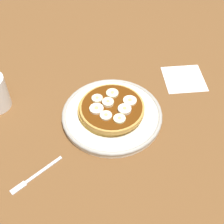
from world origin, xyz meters
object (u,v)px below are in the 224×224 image
at_px(banana_slice_4, 119,119).
at_px(banana_slice_7, 96,109).
at_px(pancake_stack, 110,109).
at_px(banana_slice_2, 125,110).
at_px(banana_slice_3, 106,116).
at_px(banana_slice_0, 108,103).
at_px(plate, 112,115).
at_px(fork, 34,176).
at_px(banana_slice_1, 130,101).
at_px(banana_slice_6, 111,93).
at_px(napkin, 184,79).
at_px(banana_slice_5, 97,99).

relative_size(banana_slice_4, banana_slice_7, 0.84).
bearing_deg(banana_slice_4, pancake_stack, 26.89).
distance_m(banana_slice_2, banana_slice_3, 0.05).
relative_size(banana_slice_0, banana_slice_4, 1.00).
relative_size(plate, banana_slice_4, 8.75).
xyz_separation_m(banana_slice_3, fork, (-0.14, 0.15, -0.04)).
xyz_separation_m(plate, banana_slice_7, (-0.01, 0.04, 0.03)).
distance_m(banana_slice_1, banana_slice_6, 0.05).
xyz_separation_m(pancake_stack, banana_slice_4, (-0.04, -0.02, 0.02)).
bearing_deg(banana_slice_3, fork, 132.88).
xyz_separation_m(pancake_stack, banana_slice_0, (0.01, 0.01, 0.02)).
bearing_deg(plate, pancake_stack, 71.90).
height_order(napkin, fork, fork).
bearing_deg(banana_slice_0, banana_slice_2, -118.53).
bearing_deg(banana_slice_3, plate, -22.47).
distance_m(banana_slice_1, banana_slice_3, 0.07).
relative_size(banana_slice_2, banana_slice_4, 1.13).
bearing_deg(fork, banana_slice_5, -33.21).
bearing_deg(banana_slice_6, banana_slice_0, 168.20).
bearing_deg(fork, plate, -43.57).
relative_size(banana_slice_6, fork, 0.31).
bearing_deg(fork, banana_slice_4, -54.31).
relative_size(banana_slice_5, banana_slice_6, 0.89).
xyz_separation_m(plate, napkin, (0.15, -0.20, -0.01)).
height_order(pancake_stack, banana_slice_7, banana_slice_7).
xyz_separation_m(plate, banana_slice_4, (-0.04, -0.02, 0.03)).
bearing_deg(plate, fork, 136.43).
bearing_deg(napkin, banana_slice_4, 136.09).
distance_m(plate, banana_slice_7, 0.05).
xyz_separation_m(banana_slice_2, banana_slice_5, (0.04, 0.07, -0.00)).
bearing_deg(banana_slice_0, banana_slice_6, -11.80).
bearing_deg(banana_slice_4, banana_slice_7, 61.95).
relative_size(banana_slice_1, fork, 0.33).
bearing_deg(banana_slice_5, plate, -120.90).
xyz_separation_m(plate, banana_slice_2, (-0.01, -0.03, 0.04)).
bearing_deg(plate, banana_slice_1, -69.40).
relative_size(banana_slice_6, napkin, 0.28).
relative_size(banana_slice_0, banana_slice_1, 0.86).
bearing_deg(banana_slice_5, banana_slice_4, -139.32).
distance_m(pancake_stack, banana_slice_3, 0.04).
distance_m(plate, banana_slice_1, 0.06).
xyz_separation_m(banana_slice_7, fork, (-0.16, 0.13, -0.04)).
height_order(pancake_stack, banana_slice_3, banana_slice_3).
height_order(banana_slice_2, fork, banana_slice_2).
distance_m(plate, banana_slice_2, 0.05).
bearing_deg(banana_slice_7, banana_slice_2, -91.23).
distance_m(banana_slice_0, banana_slice_6, 0.03).
relative_size(plate, banana_slice_3, 8.65).
bearing_deg(banana_slice_5, napkin, -62.29).
distance_m(pancake_stack, banana_slice_6, 0.04).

